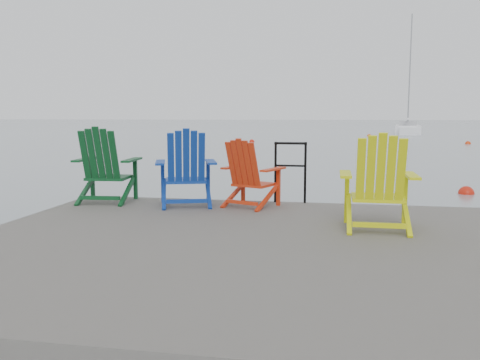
% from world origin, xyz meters
% --- Properties ---
extents(ground, '(400.00, 400.00, 0.00)m').
position_xyz_m(ground, '(0.00, 0.00, 0.00)').
color(ground, gray).
rests_on(ground, ground).
extents(dock, '(6.00, 5.00, 1.40)m').
position_xyz_m(dock, '(0.00, 0.00, 0.35)').
color(dock, '#2B2926').
rests_on(dock, ground).
extents(handrail, '(0.48, 0.04, 0.90)m').
position_xyz_m(handrail, '(0.25, 2.45, 1.04)').
color(handrail, black).
rests_on(handrail, dock).
extents(chair_green, '(0.92, 0.86, 1.09)m').
position_xyz_m(chair_green, '(-2.44, 1.96, 1.05)').
color(chair_green, '#0B3D1A').
rests_on(chair_green, dock).
extents(chair_blue, '(1.02, 0.97, 1.07)m').
position_xyz_m(chair_blue, '(-1.19, 1.91, 1.04)').
color(chair_blue, navy).
rests_on(chair_blue, dock).
extents(chair_red, '(0.91, 0.87, 0.95)m').
position_xyz_m(chair_red, '(-0.28, 1.98, 0.98)').
color(chair_red, red).
rests_on(chair_red, dock).
extents(chair_yellow, '(0.85, 0.79, 1.07)m').
position_xyz_m(chair_yellow, '(1.38, 0.80, 1.04)').
color(chair_yellow, '#CCD30B').
rests_on(chair_yellow, dock).
extents(sailboat_near, '(3.25, 8.83, 11.88)m').
position_xyz_m(sailboat_near, '(8.03, 47.62, 0.36)').
color(sailboat_near, white).
rests_on(sailboat_near, ground).
extents(buoy_a, '(0.36, 0.36, 0.36)m').
position_xyz_m(buoy_a, '(3.89, 7.25, 0.00)').
color(buoy_a, red).
rests_on(buoy_a, ground).
extents(buoy_b, '(0.37, 0.37, 0.37)m').
position_xyz_m(buoy_b, '(-4.55, 28.70, 0.00)').
color(buoy_b, red).
rests_on(buoy_b, ground).
extents(buoy_c, '(0.36, 0.36, 0.36)m').
position_xyz_m(buoy_c, '(9.17, 28.95, 0.00)').
color(buoy_c, red).
rests_on(buoy_c, ground).
extents(buoy_d, '(0.37, 0.37, 0.37)m').
position_xyz_m(buoy_d, '(3.85, 40.00, 0.00)').
color(buoy_d, '#D7440C').
rests_on(buoy_d, ground).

